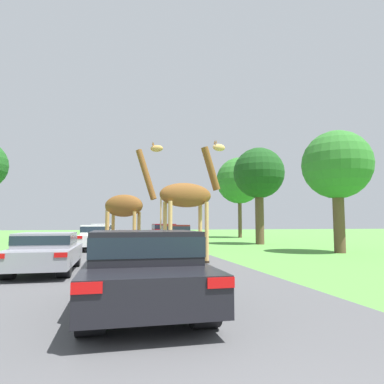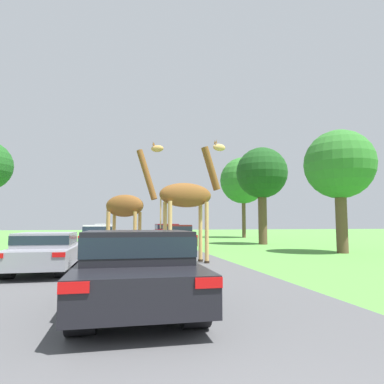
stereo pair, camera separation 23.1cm
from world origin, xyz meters
name	(u,v)px [view 1 (the left image)]	position (x,y,z in m)	size (l,w,h in m)	color
road	(121,241)	(0.00, 30.00, 0.00)	(7.87, 120.00, 0.00)	#4C4C4F
giraffe_near_road	(189,197)	(2.20, 12.19, 2.57)	(2.88, 1.10, 4.97)	tan
giraffe_companion	(127,205)	(-0.11, 14.25, 2.35)	(2.58, 1.43, 5.09)	tan
car_lead_maroon	(143,267)	(-0.11, 5.33, 0.75)	(2.00, 3.94, 1.40)	black
car_queue_right	(102,232)	(-1.60, 28.29, 0.80)	(1.77, 4.80, 1.50)	silver
car_queue_left	(96,236)	(-1.66, 19.86, 0.77)	(1.76, 4.34, 1.43)	silver
car_far_ahead	(164,233)	(3.05, 25.10, 0.80)	(1.76, 4.65, 1.49)	maroon
car_verge_right	(46,251)	(-2.71, 10.78, 0.67)	(1.82, 4.30, 1.23)	gray
car_rear_follower	(175,236)	(3.00, 19.88, 0.75)	(1.71, 3.95, 1.44)	#561914
tree_left_edge	(337,166)	(10.83, 14.89, 4.56)	(3.62, 3.62, 6.44)	brown
tree_right_cluster	(259,174)	(9.80, 22.61, 5.17)	(3.76, 3.76, 7.15)	brown
tree_mid_field	(239,181)	(12.56, 33.94, 6.14)	(5.02, 5.02, 8.67)	brown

